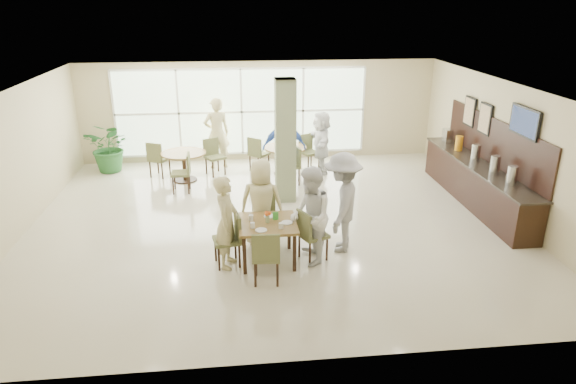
{
  "coord_description": "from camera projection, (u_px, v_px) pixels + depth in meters",
  "views": [
    {
      "loc": [
        -0.75,
        -9.91,
        4.45
      ],
      "look_at": [
        0.2,
        -1.2,
        1.1
      ],
      "focal_mm": 32.0,
      "sensor_mm": 36.0,
      "label": 1
    }
  ],
  "objects": [
    {
      "name": "round_table_left",
      "position": [
        184.0,
        159.0,
        13.06
      ],
      "size": [
        1.14,
        1.14,
        0.75
      ],
      "color": "brown",
      "rests_on": "ground"
    },
    {
      "name": "framed_art_b",
      "position": [
        470.0,
        111.0,
        12.38
      ],
      "size": [
        0.05,
        0.55,
        0.7
      ],
      "color": "black",
      "rests_on": "ground"
    },
    {
      "name": "adult_b",
      "position": [
        321.0,
        143.0,
        13.58
      ],
      "size": [
        0.69,
        1.55,
        1.66
      ],
      "primitive_type": "imported",
      "rotation": [
        0.0,
        0.0,
        -1.55
      ],
      "color": "white",
      "rests_on": "ground"
    },
    {
      "name": "adult_standing",
      "position": [
        217.0,
        133.0,
        13.93
      ],
      "size": [
        0.8,
        0.63,
        1.95
      ],
      "primitive_type": "imported",
      "rotation": [
        0.0,
        0.0,
        3.39
      ],
      "color": "#CAC087",
      "rests_on": "ground"
    },
    {
      "name": "teen_standing",
      "position": [
        342.0,
        203.0,
        9.33
      ],
      "size": [
        1.05,
        1.37,
        1.87
      ],
      "primitive_type": "imported",
      "rotation": [
        0.0,
        0.0,
        -1.9
      ],
      "color": "#979799",
      "rests_on": "ground"
    },
    {
      "name": "teen_right",
      "position": [
        310.0,
        216.0,
        8.89
      ],
      "size": [
        0.67,
        0.86,
        1.76
      ],
      "primitive_type": "imported",
      "rotation": [
        0.0,
        0.0,
        -1.57
      ],
      "color": "white",
      "rests_on": "ground"
    },
    {
      "name": "ground",
      "position": [
        273.0,
        221.0,
        10.87
      ],
      "size": [
        10.0,
        10.0,
        0.0
      ],
      "primitive_type": "plane",
      "color": "beige",
      "rests_on": "ground"
    },
    {
      "name": "buffet_counter",
      "position": [
        477.0,
        180.0,
        11.62
      ],
      "size": [
        0.64,
        4.7,
        1.95
      ],
      "color": "black",
      "rests_on": "ground"
    },
    {
      "name": "column",
      "position": [
        285.0,
        141.0,
        11.52
      ],
      "size": [
        0.45,
        0.45,
        2.8
      ],
      "primitive_type": "cube",
      "color": "#717D57",
      "rests_on": "ground"
    },
    {
      "name": "round_table_right",
      "position": [
        285.0,
        153.0,
        13.54
      ],
      "size": [
        1.13,
        1.13,
        0.75
      ],
      "color": "brown",
      "rests_on": "ground"
    },
    {
      "name": "chairs_table_right",
      "position": [
        286.0,
        157.0,
        13.55
      ],
      "size": [
        2.0,
        1.75,
        0.95
      ],
      "color": "brown",
      "rests_on": "ground"
    },
    {
      "name": "potted_plant",
      "position": [
        110.0,
        147.0,
        13.72
      ],
      "size": [
        1.57,
        1.57,
        1.36
      ],
      "primitive_type": "imported",
      "rotation": [
        0.0,
        0.0,
        -0.35
      ],
      "color": "#265F2A",
      "rests_on": "ground"
    },
    {
      "name": "chairs_table_left",
      "position": [
        185.0,
        163.0,
        13.09
      ],
      "size": [
        2.06,
        1.76,
        0.95
      ],
      "color": "brown",
      "rests_on": "ground"
    },
    {
      "name": "room_shell",
      "position": [
        272.0,
        143.0,
        10.26
      ],
      "size": [
        10.0,
        10.0,
        10.0
      ],
      "color": "white",
      "rests_on": "ground"
    },
    {
      "name": "chairs_main_table",
      "position": [
        268.0,
        237.0,
        9.05
      ],
      "size": [
        2.09,
        1.89,
        0.95
      ],
      "color": "brown",
      "rests_on": "ground"
    },
    {
      "name": "teen_far",
      "position": [
        262.0,
        203.0,
        9.58
      ],
      "size": [
        0.89,
        0.6,
        1.68
      ],
      "primitive_type": "imported",
      "rotation": [
        0.0,
        0.0,
        2.95
      ],
      "color": "#CAC087",
      "rests_on": "ground"
    },
    {
      "name": "window_bank",
      "position": [
        242.0,
        112.0,
        14.46
      ],
      "size": [
        7.0,
        0.04,
        7.0
      ],
      "color": "silver",
      "rests_on": "ground"
    },
    {
      "name": "tabletop_clutter",
      "position": [
        267.0,
        220.0,
        8.9
      ],
      "size": [
        0.76,
        0.78,
        0.21
      ],
      "color": "white",
      "rests_on": "main_table"
    },
    {
      "name": "teen_left",
      "position": [
        227.0,
        222.0,
        8.79
      ],
      "size": [
        0.52,
        0.68,
        1.66
      ],
      "primitive_type": "imported",
      "rotation": [
        0.0,
        0.0,
        1.34
      ],
      "color": "#CAC087",
      "rests_on": "ground"
    },
    {
      "name": "adult_a",
      "position": [
        284.0,
        149.0,
        12.67
      ],
      "size": [
        1.13,
        0.68,
        1.87
      ],
      "primitive_type": "imported",
      "rotation": [
        0.0,
        0.0,
        0.06
      ],
      "color": "#4571D1",
      "rests_on": "ground"
    },
    {
      "name": "framed_art_a",
      "position": [
        485.0,
        119.0,
        11.64
      ],
      "size": [
        0.05,
        0.55,
        0.7
      ],
      "color": "black",
      "rests_on": "ground"
    },
    {
      "name": "wall_tv",
      "position": [
        525.0,
        122.0,
        10.04
      ],
      "size": [
        0.06,
        1.0,
        0.58
      ],
      "color": "black",
      "rests_on": "ground"
    },
    {
      "name": "main_table",
      "position": [
        268.0,
        227.0,
        9.0
      ],
      "size": [
        1.01,
        1.01,
        0.75
      ],
      "color": "brown",
      "rests_on": "ground"
    }
  ]
}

